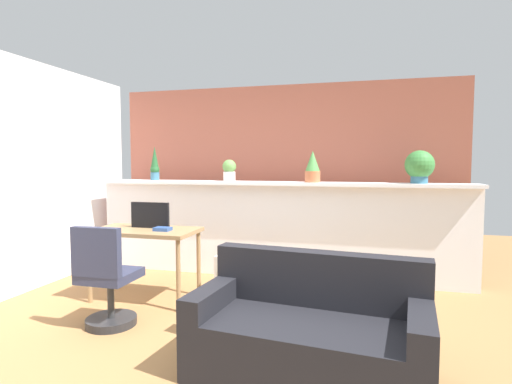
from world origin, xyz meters
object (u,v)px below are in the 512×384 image
book_on_desk (163,229)px  potted_plant_1 (229,170)px  tv_monitor (150,215)px  office_chair (107,284)px  potted_plant_2 (313,167)px  desk (145,237)px  side_cube_shelf (239,277)px  potted_plant_0 (155,165)px  couch (309,334)px  potted_plant_3 (420,166)px

book_on_desk → potted_plant_1: bearing=75.7°
tv_monitor → office_chair: tv_monitor is taller
potted_plant_1 → potted_plant_2: size_ratio=0.73×
potted_plant_1 → desk: 1.46m
side_cube_shelf → potted_plant_0: bearing=147.4°
potted_plant_2 → office_chair: bearing=-129.9°
desk → side_cube_shelf: 1.07m
potted_plant_1 → book_on_desk: size_ratio=1.67×
potted_plant_0 → potted_plant_1: bearing=1.7°
tv_monitor → couch: (1.86, -1.18, -0.60)m
side_cube_shelf → potted_plant_3: bearing=27.4°
potted_plant_2 → couch: potted_plant_2 is taller
potted_plant_3 → tv_monitor: bearing=-159.0°
side_cube_shelf → potted_plant_2: bearing=54.2°
potted_plant_3 → desk: 3.14m
tv_monitor → couch: 2.28m
potted_plant_2 → office_chair: (-1.56, -1.86, -1.00)m
potted_plant_0 → potted_plant_3: 3.32m
tv_monitor → side_cube_shelf: (0.95, 0.12, -0.64)m
potted_plant_1 → side_cube_shelf: potted_plant_1 is taller
desk → potted_plant_1: bearing=64.9°
potted_plant_3 → side_cube_shelf: 2.39m
potted_plant_2 → office_chair: size_ratio=0.42×
potted_plant_1 → potted_plant_0: bearing=-178.3°
potted_plant_1 → book_on_desk: bearing=-104.3°
potted_plant_3 → side_cube_shelf: (-1.86, -0.96, -1.16)m
couch → potted_plant_1: bearing=120.5°
potted_plant_0 → potted_plant_2: size_ratio=1.19×
tv_monitor → side_cube_shelf: tv_monitor is taller
desk → couch: bearing=-30.3°
potted_plant_1 → couch: bearing=-59.5°
desk → potted_plant_0: bearing=113.6°
potted_plant_0 → tv_monitor: potted_plant_0 is taller
potted_plant_0 → side_cube_shelf: size_ratio=0.90×
potted_plant_1 → potted_plant_2: 1.08m
tv_monitor → book_on_desk: bearing=-31.6°
potted_plant_2 → side_cube_shelf: bearing=-125.8°
potted_plant_0 → side_cube_shelf: 2.09m
book_on_desk → side_cube_shelf: bearing=18.7°
desk → potted_plant_2: bearing=34.2°
office_chair → couch: (1.82, -0.34, -0.11)m
potted_plant_1 → book_on_desk: 1.39m
side_cube_shelf → couch: bearing=-54.9°
potted_plant_2 → potted_plant_3: potted_plant_2 is taller
potted_plant_3 → couch: bearing=-112.7°
potted_plant_1 → couch: (1.34, -2.27, -1.07)m
potted_plant_3 → office_chair: 3.52m
office_chair → side_cube_shelf: (0.91, 0.96, -0.14)m
potted_plant_2 → side_cube_shelf: potted_plant_2 is taller
potted_plant_1 → tv_monitor: bearing=-115.8°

